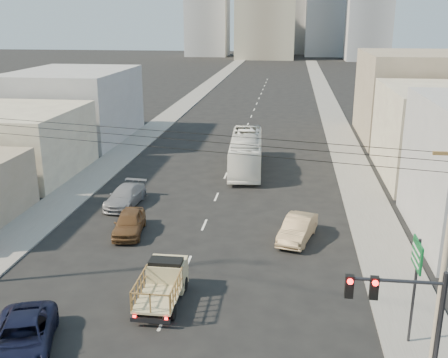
% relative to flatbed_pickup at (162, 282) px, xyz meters
% --- Properties ---
extents(ground, '(420.00, 420.00, 0.00)m').
position_rel_flatbed_pickup_xyz_m(ground, '(0.41, -3.64, -1.09)').
color(ground, black).
rests_on(ground, ground).
extents(sidewalk_left, '(3.50, 180.00, 0.12)m').
position_rel_flatbed_pickup_xyz_m(sidewalk_left, '(-11.34, 66.36, -1.03)').
color(sidewalk_left, slate).
rests_on(sidewalk_left, ground).
extents(sidewalk_right, '(3.50, 180.00, 0.12)m').
position_rel_flatbed_pickup_xyz_m(sidewalk_right, '(12.16, 66.36, -1.03)').
color(sidewalk_right, slate).
rests_on(sidewalk_right, ground).
extents(lane_dashes, '(0.15, 104.00, 0.01)m').
position_rel_flatbed_pickup_xyz_m(lane_dashes, '(0.41, 49.36, -1.09)').
color(lane_dashes, silver).
rests_on(lane_dashes, ground).
extents(flatbed_pickup, '(1.95, 4.41, 1.90)m').
position_rel_flatbed_pickup_xyz_m(flatbed_pickup, '(0.00, 0.00, 0.00)').
color(flatbed_pickup, tan).
rests_on(flatbed_pickup, ground).
extents(navy_pickup, '(4.03, 5.87, 1.49)m').
position_rel_flatbed_pickup_xyz_m(navy_pickup, '(-4.90, -4.99, -0.35)').
color(navy_pickup, black).
rests_on(navy_pickup, ground).
extents(city_bus, '(3.52, 12.17, 3.35)m').
position_rel_flatbed_pickup_xyz_m(city_bus, '(2.05, 24.67, 0.58)').
color(city_bus, white).
rests_on(city_bus, ground).
extents(sedan_brown, '(2.40, 4.71, 1.53)m').
position_rel_flatbed_pickup_xyz_m(sedan_brown, '(-4.28, 8.24, -0.33)').
color(sedan_brown, brown).
rests_on(sedan_brown, ground).
extents(sedan_tan, '(2.78, 4.95, 1.55)m').
position_rel_flatbed_pickup_xyz_m(sedan_tan, '(6.80, 8.64, -0.32)').
color(sedan_tan, tan).
rests_on(sedan_tan, ground).
extents(sedan_grey, '(2.42, 5.18, 1.46)m').
position_rel_flatbed_pickup_xyz_m(sedan_grey, '(-6.22, 13.54, -0.36)').
color(sedan_grey, gray).
rests_on(sedan_grey, ground).
extents(traffic_signal, '(3.23, 0.35, 6.00)m').
position_rel_flatbed_pickup_xyz_m(traffic_signal, '(10.18, -7.15, 2.98)').
color(traffic_signal, '#2D2D33').
rests_on(traffic_signal, ground).
extents(green_sign, '(0.18, 1.60, 5.00)m').
position_rel_flatbed_pickup_xyz_m(green_sign, '(11.57, -2.14, 2.65)').
color(green_sign, '#2D2D33').
rests_on(green_sign, ground).
extents(utility_pole, '(1.80, 0.24, 10.00)m').
position_rel_flatbed_pickup_xyz_m(utility_pole, '(11.91, -4.64, 4.09)').
color(utility_pole, gray).
rests_on(utility_pole, ground).
extents(overhead_wires, '(23.01, 5.02, 0.72)m').
position_rel_flatbed_pickup_xyz_m(overhead_wires, '(0.41, -2.14, 7.87)').
color(overhead_wires, black).
rests_on(overhead_wires, ground).
extents(bldg_right_mid, '(11.00, 14.00, 8.00)m').
position_rel_flatbed_pickup_xyz_m(bldg_right_mid, '(19.91, 24.36, 2.91)').
color(bldg_right_mid, '#AA9D89').
rests_on(bldg_right_mid, ground).
extents(bldg_right_far, '(12.00, 16.00, 10.00)m').
position_rel_flatbed_pickup_xyz_m(bldg_right_far, '(20.41, 40.36, 3.91)').
color(bldg_right_far, gray).
rests_on(bldg_right_far, ground).
extents(bldg_left_mid, '(11.00, 12.00, 6.00)m').
position_rel_flatbed_pickup_xyz_m(bldg_left_mid, '(-18.59, 20.36, 1.91)').
color(bldg_left_mid, '#AA9D89').
rests_on(bldg_left_mid, ground).
extents(bldg_left_far, '(12.00, 16.00, 8.00)m').
position_rel_flatbed_pickup_xyz_m(bldg_left_far, '(-19.09, 35.36, 2.91)').
color(bldg_left_far, '#959597').
rests_on(bldg_left_far, ground).
extents(midrise_ne, '(16.00, 16.00, 40.00)m').
position_rel_flatbed_pickup_xyz_m(midrise_ne, '(18.41, 181.36, 18.91)').
color(midrise_ne, '#93959B').
rests_on(midrise_ne, ground).
extents(midrise_nw, '(15.00, 15.00, 34.00)m').
position_rel_flatbed_pickup_xyz_m(midrise_nw, '(-25.59, 176.36, 15.91)').
color(midrise_nw, '#93959B').
rests_on(midrise_nw, ground).
extents(midrise_east, '(14.00, 14.00, 28.00)m').
position_rel_flatbed_pickup_xyz_m(midrise_east, '(30.41, 161.36, 12.91)').
color(midrise_east, '#93959B').
rests_on(midrise_east, ground).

